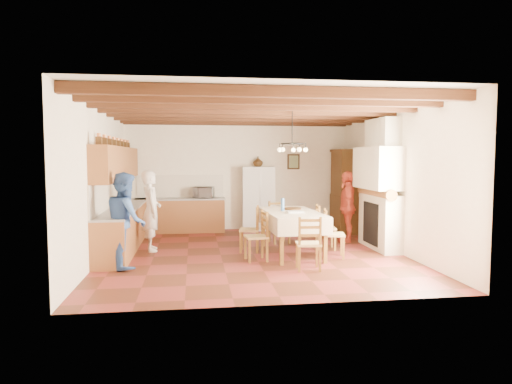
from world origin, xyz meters
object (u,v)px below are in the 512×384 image
chair_left_near (256,236)px  person_woman_blue (126,220)px  hutch (344,191)px  dining_table (292,216)px  chair_end_near (308,243)px  person_man (151,211)px  chair_right_near (334,233)px  microwave (204,192)px  person_woman_red (347,207)px  refrigerator (258,198)px  chair_end_far (279,222)px  chair_right_far (326,227)px  chair_left_far (249,229)px

chair_left_near → person_woman_blue: (-2.39, -0.20, 0.38)m
hutch → dining_table: 3.26m
hutch → chair_end_near: bearing=-113.4°
hutch → person_man: bearing=-155.8°
chair_right_near → person_man: (-3.63, 1.15, 0.37)m
chair_right_near → microwave: (-2.48, 3.50, 0.56)m
hutch → person_woman_red: (-0.40, -1.42, -0.26)m
hutch → person_woman_blue: hutch is taller
refrigerator → person_woman_blue: (-2.96, -3.92, 0.00)m
person_man → chair_end_far: bearing=-89.7°
hutch → chair_right_far: hutch is taller
dining_table → chair_end_far: size_ratio=2.14×
chair_left_near → person_man: person_man is taller
chair_end_far → person_woman_blue: size_ratio=0.56×
person_woman_red → chair_right_near: bearing=-11.1°
chair_right_near → person_woman_blue: (-3.95, -0.26, 0.38)m
refrigerator → person_man: (-2.64, -2.51, -0.01)m
chair_end_far → person_man: (-2.84, -0.49, 0.37)m
person_woman_blue → refrigerator: bearing=-53.5°
chair_left_near → chair_right_far: 1.85m
chair_right_near → chair_end_near: (-0.74, -0.89, 0.00)m
chair_left_near → person_man: size_ratio=0.56×
refrigerator → person_woman_red: 2.75m
person_woman_blue → microwave: size_ratio=3.30×
chair_end_near → person_man: bearing=-29.3°
refrigerator → chair_right_near: bearing=-69.9°
chair_right_near → microwave: microwave is taller
microwave → chair_end_near: bearing=-56.4°
person_man → microwave: person_man is taller
hutch → person_woman_blue: (-5.16, -3.25, -0.23)m
chair_end_far → chair_end_near: bearing=-100.4°
chair_left_far → person_woman_red: 2.55m
person_woman_red → person_woman_blue: bearing=-52.8°
hutch → person_man: 5.19m
chair_left_near → chair_right_near: bearing=85.9°
chair_end_far → person_woman_red: size_ratio=0.58×
person_woman_red → chair_end_far: bearing=-76.2°
dining_table → chair_left_near: (-0.80, -0.48, -0.31)m
hutch → chair_right_far: (-1.14, -2.18, -0.61)m
dining_table → microwave: 3.53m
chair_left_near → chair_left_far: bearing=175.6°
chair_right_far → person_man: (-3.70, 0.34, 0.37)m
hutch → person_man: size_ratio=1.28×
chair_end_far → microwave: bearing=120.9°
person_woman_blue → microwave: (1.47, 3.76, 0.18)m
person_woman_blue → microwave: 4.04m
chair_right_far → person_man: size_ratio=0.56×
refrigerator → chair_right_near: (0.99, -3.66, -0.38)m
hutch → person_woman_blue: size_ratio=1.27×
dining_table → chair_left_far: chair_left_far is taller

